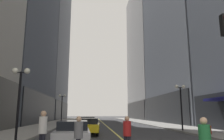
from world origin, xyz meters
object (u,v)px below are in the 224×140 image
(pedestrian_in_white_shirt, at_px, (43,129))
(street_lamp_left_near, at_px, (20,87))
(pedestrian_in_grey_suit, at_px, (78,134))
(fire_hydrant_right, at_px, (209,131))
(car_silver, at_px, (73,132))
(street_lamp_left_far, at_px, (62,102))
(car_yellow, at_px, (88,126))
(street_lamp_right_mid, at_px, (181,97))
(car_green, at_px, (88,122))
(pedestrian_in_red_jacket, at_px, (127,132))

(pedestrian_in_white_shirt, distance_m, street_lamp_left_near, 5.00)
(pedestrian_in_grey_suit, bearing_deg, fire_hydrant_right, 39.43)
(car_silver, relative_size, street_lamp_left_far, 0.98)
(street_lamp_left_far, bearing_deg, pedestrian_in_white_shirt, -84.25)
(car_yellow, bearing_deg, fire_hydrant_right, -13.15)
(street_lamp_left_far, bearing_deg, street_lamp_right_mid, -43.36)
(car_yellow, bearing_deg, pedestrian_in_grey_suit, -91.35)
(car_silver, height_order, car_yellow, same)
(pedestrian_in_grey_suit, relative_size, street_lamp_right_mid, 0.36)
(street_lamp_right_mid, bearing_deg, car_silver, -138.90)
(street_lamp_left_near, height_order, street_lamp_right_mid, same)
(car_green, bearing_deg, pedestrian_in_grey_suit, -90.19)
(pedestrian_in_grey_suit, height_order, pedestrian_in_white_shirt, pedestrian_in_white_shirt)
(car_yellow, distance_m, pedestrian_in_red_jacket, 9.35)
(car_green, relative_size, pedestrian_in_white_shirt, 2.35)
(pedestrian_in_white_shirt, xyz_separation_m, street_lamp_left_far, (-2.30, 22.85, 2.19))
(street_lamp_left_far, bearing_deg, pedestrian_in_grey_suit, -80.82)
(pedestrian_in_grey_suit, height_order, street_lamp_left_near, street_lamp_left_near)
(pedestrian_in_red_jacket, xyz_separation_m, street_lamp_right_mid, (6.96, 10.90, 2.34))
(pedestrian_in_grey_suit, xyz_separation_m, pedestrian_in_red_jacket, (2.00, 0.76, -0.01))
(street_lamp_left_far, bearing_deg, fire_hydrant_right, -50.21)
(car_green, height_order, pedestrian_in_white_shirt, pedestrian_in_white_shirt)
(car_yellow, relative_size, street_lamp_right_mid, 0.99)
(car_silver, relative_size, pedestrian_in_white_shirt, 2.39)
(car_green, bearing_deg, street_lamp_left_far, 129.44)
(street_lamp_left_near, xyz_separation_m, fire_hydrant_right, (13.30, 3.02, -2.86))
(car_yellow, height_order, street_lamp_left_near, street_lamp_left_near)
(car_yellow, xyz_separation_m, street_lamp_left_near, (-4.07, -5.18, 2.54))
(car_yellow, xyz_separation_m, fire_hydrant_right, (9.23, -2.16, -0.32))
(car_silver, bearing_deg, car_yellow, 83.61)
(pedestrian_in_grey_suit, distance_m, street_lamp_left_far, 24.17)
(street_lamp_left_far, bearing_deg, street_lamp_left_near, -90.00)
(car_silver, bearing_deg, pedestrian_in_grey_suit, -81.68)
(pedestrian_in_white_shirt, distance_m, street_lamp_right_mid, 15.20)
(pedestrian_in_red_jacket, bearing_deg, car_green, 96.07)
(car_yellow, bearing_deg, street_lamp_right_mid, 11.16)
(car_silver, xyz_separation_m, fire_hydrant_right, (9.96, 4.38, -0.32))
(fire_hydrant_right, bearing_deg, pedestrian_in_white_shirt, -147.96)
(pedestrian_in_white_shirt, relative_size, street_lamp_right_mid, 0.41)
(pedestrian_in_red_jacket, xyz_separation_m, street_lamp_left_far, (-5.84, 22.99, 2.34))
(car_yellow, height_order, fire_hydrant_right, car_yellow)
(car_yellow, height_order, street_lamp_left_far, street_lamp_left_far)
(car_yellow, height_order, pedestrian_in_white_shirt, pedestrian_in_white_shirt)
(street_lamp_right_mid, bearing_deg, car_green, 140.46)
(street_lamp_right_mid, bearing_deg, pedestrian_in_red_jacket, -122.55)
(pedestrian_in_white_shirt, bearing_deg, car_yellow, 78.92)
(car_green, xyz_separation_m, pedestrian_in_white_shirt, (-1.60, -18.11, 0.35))
(fire_hydrant_right, bearing_deg, street_lamp_right_mid, 97.34)
(car_silver, xyz_separation_m, car_yellow, (0.73, 6.53, 0.00))
(car_silver, distance_m, pedestrian_in_white_shirt, 2.74)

